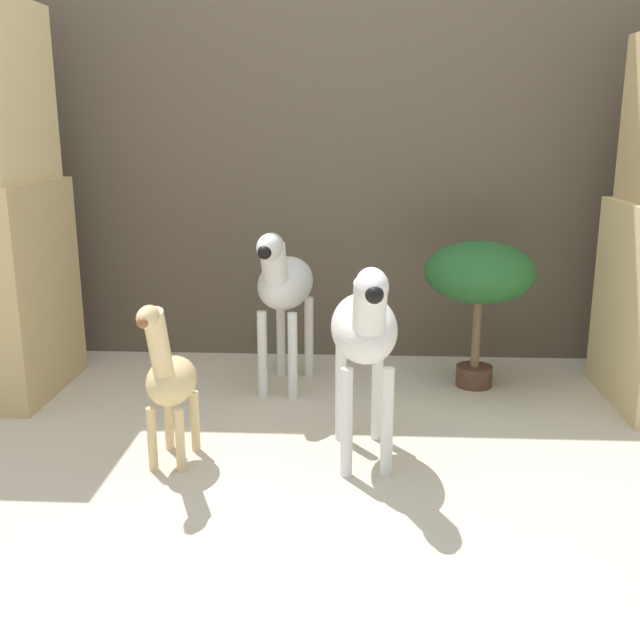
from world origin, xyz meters
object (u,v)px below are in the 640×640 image
at_px(zebra_left, 284,285).
at_px(potted_palm_front, 479,276).
at_px(zebra_right, 365,331).
at_px(giraffe_figurine, 169,378).

bearing_deg(zebra_left, potted_palm_front, 4.67).
relative_size(zebra_right, zebra_left, 1.00).
height_order(zebra_left, potted_palm_front, zebra_left).
relative_size(zebra_right, giraffe_figurine, 1.20).
xyz_separation_m(zebra_right, giraffe_figurine, (-0.60, -0.05, -0.14)).
bearing_deg(giraffe_figurine, zebra_right, 5.08).
distance_m(zebra_left, giraffe_figurine, 0.79).
bearing_deg(zebra_right, giraffe_figurine, -174.92).
bearing_deg(zebra_left, giraffe_figurine, -111.65).
bearing_deg(potted_palm_front, zebra_right, -122.07).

